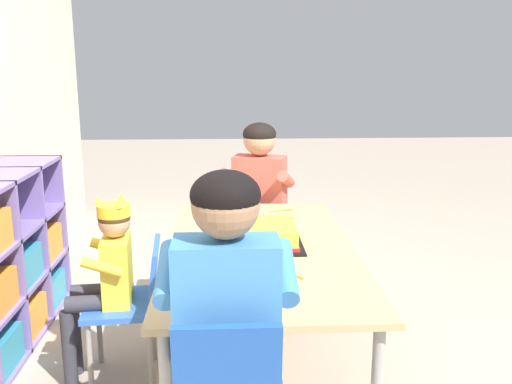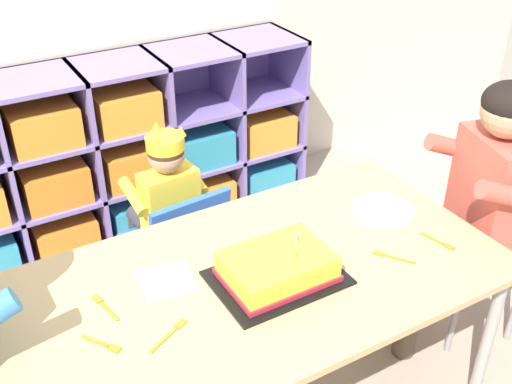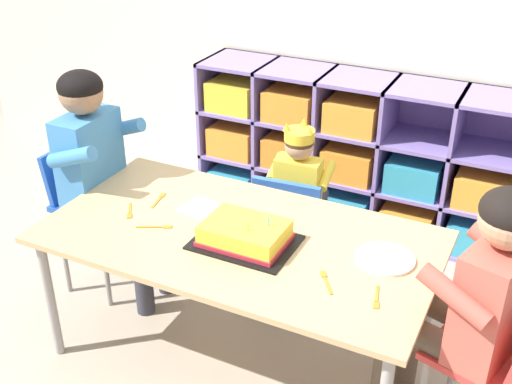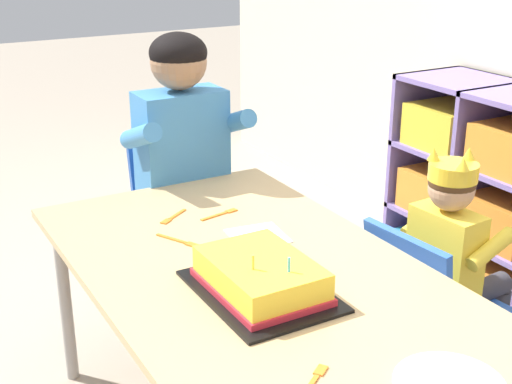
{
  "view_description": "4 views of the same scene",
  "coord_description": "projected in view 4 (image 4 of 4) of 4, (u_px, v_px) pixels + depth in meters",
  "views": [
    {
      "loc": [
        -2.31,
        0.13,
        1.37
      ],
      "look_at": [
        -0.05,
        0.02,
        0.85
      ],
      "focal_mm": 39.61,
      "sensor_mm": 36.0,
      "label": 1
    },
    {
      "loc": [
        -0.72,
        -1.24,
        1.76
      ],
      "look_at": [
        0.04,
        0.06,
        0.84
      ],
      "focal_mm": 43.4,
      "sensor_mm": 36.0,
      "label": 2
    },
    {
      "loc": [
        0.98,
        -1.84,
        1.91
      ],
      "look_at": [
        0.06,
        0.03,
        0.78
      ],
      "focal_mm": 44.89,
      "sensor_mm": 36.0,
      "label": 3
    },
    {
      "loc": [
        1.36,
        -0.8,
        1.43
      ],
      "look_at": [
        -0.03,
        -0.02,
        0.82
      ],
      "focal_mm": 50.09,
      "sensor_mm": 36.0,
      "label": 4
    }
  ],
  "objects": [
    {
      "name": "fork_near_child_seat",
      "position": [
        172.0,
        217.0,
        2.13
      ],
      "size": [
        0.08,
        0.11,
        0.0
      ],
      "rotation": [
        0.0,
        0.0,
        2.16
      ],
      "color": "orange",
      "rests_on": "activity_table"
    },
    {
      "name": "birthday_cake_on_tray",
      "position": [
        261.0,
        279.0,
        1.69
      ],
      "size": [
        0.38,
        0.28,
        0.12
      ],
      "color": "black",
      "rests_on": "activity_table"
    },
    {
      "name": "child_with_crown",
      "position": [
        455.0,
        250.0,
        2.11
      ],
      "size": [
        0.31,
        0.31,
        0.83
      ],
      "rotation": [
        0.0,
        0.0,
        3.22
      ],
      "color": "yellow",
      "rests_on": "ground"
    },
    {
      "name": "activity_table",
      "position": [
        267.0,
        295.0,
        1.79
      ],
      "size": [
        1.51,
        0.8,
        0.59
      ],
      "color": "tan",
      "rests_on": "ground"
    },
    {
      "name": "paper_napkin_square",
      "position": [
        258.0,
        236.0,
        2.01
      ],
      "size": [
        0.17,
        0.17,
        0.0
      ],
      "primitive_type": "cube",
      "rotation": [
        0.0,
        0.0,
        -0.14
      ],
      "color": "white",
      "rests_on": "activity_table"
    },
    {
      "name": "classroom_chair_adult_side",
      "position": [
        179.0,
        206.0,
        2.59
      ],
      "size": [
        0.32,
        0.31,
        0.71
      ],
      "rotation": [
        0.0,
        0.0,
        1.57
      ],
      "color": "#1E4CA8",
      "rests_on": "ground"
    },
    {
      "name": "adult_helper_seated",
      "position": [
        190.0,
        156.0,
        2.42
      ],
      "size": [
        0.44,
        0.4,
        1.09
      ],
      "rotation": [
        0.0,
        0.0,
        1.57
      ],
      "color": "#3D7FBC",
      "rests_on": "ground"
    },
    {
      "name": "fork_beside_plate_stack",
      "position": [
        313.0,
        381.0,
        1.37
      ],
      "size": [
        0.09,
        0.12,
        0.0
      ],
      "rotation": [
        0.0,
        0.0,
        5.31
      ],
      "color": "orange",
      "rests_on": "activity_table"
    },
    {
      "name": "classroom_chair_blue",
      "position": [
        426.0,
        302.0,
        2.11
      ],
      "size": [
        0.37,
        0.35,
        0.61
      ],
      "rotation": [
        0.0,
        0.0,
        3.22
      ],
      "color": "blue",
      "rests_on": "ground"
    },
    {
      "name": "fork_scattered_mid_table",
      "position": [
        221.0,
        214.0,
        2.16
      ],
      "size": [
        0.04,
        0.13,
        0.0
      ],
      "rotation": [
        0.0,
        0.0,
        4.9
      ],
      "color": "orange",
      "rests_on": "activity_table"
    },
    {
      "name": "fork_at_table_front_edge",
      "position": [
        179.0,
        241.0,
        1.98
      ],
      "size": [
        0.13,
        0.08,
        0.0
      ],
      "rotation": [
        0.0,
        0.0,
        3.61
      ],
      "color": "orange",
      "rests_on": "activity_table"
    }
  ]
}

